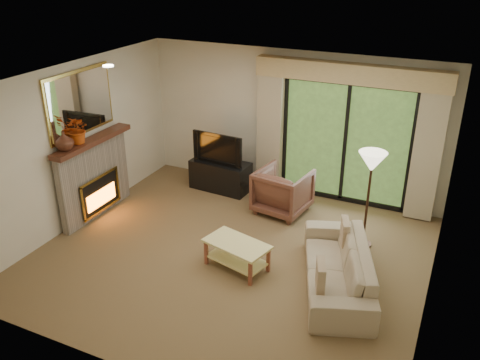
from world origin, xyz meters
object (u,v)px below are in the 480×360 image
at_px(media_console, 221,175).
at_px(coffee_table, 237,255).
at_px(armchair, 283,191).
at_px(sofa, 337,267).

xyz_separation_m(media_console, coffee_table, (1.38, -2.21, -0.07)).
xyz_separation_m(armchair, coffee_table, (0.02, -1.86, -0.18)).
distance_m(armchair, sofa, 2.19).
bearing_deg(media_console, armchair, -10.35).
relative_size(media_console, armchair, 1.30).
distance_m(media_console, sofa, 3.44).
bearing_deg(sofa, armchair, -159.63).
height_order(media_console, armchair, armchair).
height_order(media_console, sofa, sofa).
bearing_deg(armchair, media_console, -6.11).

